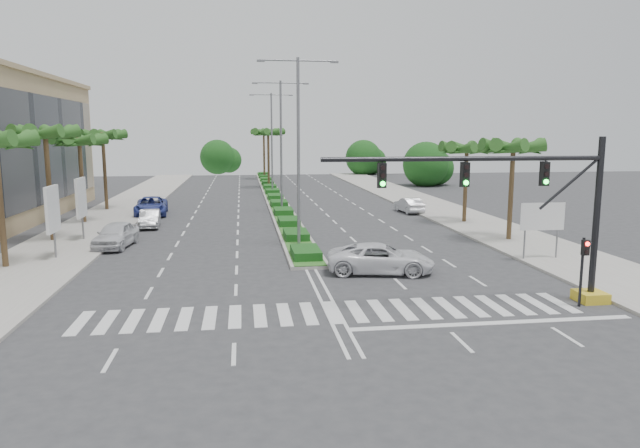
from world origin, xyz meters
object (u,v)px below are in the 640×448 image
Objects in this scene: car_parked_d at (155,205)px; car_crossing at (381,258)px; car_parked_b at (150,219)px; car_right at (409,205)px; car_parked_a at (116,235)px; car_parked_c at (151,206)px.

car_crossing is at bearing -61.53° from car_parked_d.
car_crossing reaches higher than car_parked_b.
car_crossing is at bearing 63.83° from car_right.
car_parked_c is (0.00, 14.87, -0.00)m from car_parked_a.
car_crossing is at bearing -54.38° from car_parked_b.
car_crossing reaches higher than car_right.
car_parked_c is at bearing 96.98° from car_parked_a.
car_parked_a is 1.15× the size of car_right.
car_parked_c reaches higher than car_right.
car_parked_b reaches higher than car_parked_d.
car_parked_d is (0.00, 17.16, -0.19)m from car_parked_a.
car_parked_d is at bearing 90.97° from car_parked_b.
car_parked_c is at bearing 92.85° from car_parked_b.
car_parked_c is 1.40× the size of car_right.
car_parked_c is 1.05× the size of car_crossing.
car_crossing is at bearing -62.29° from car_parked_c.
car_parked_c is 1.34× the size of car_parked_d.
car_parked_a is 1.16× the size of car_parked_b.
car_right is at bearing -11.21° from car_parked_d.
car_right is (23.60, -3.86, 0.06)m from car_parked_d.
car_parked_c is 23.65m from car_right.
car_parked_d is at bearing 96.98° from car_parked_a.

